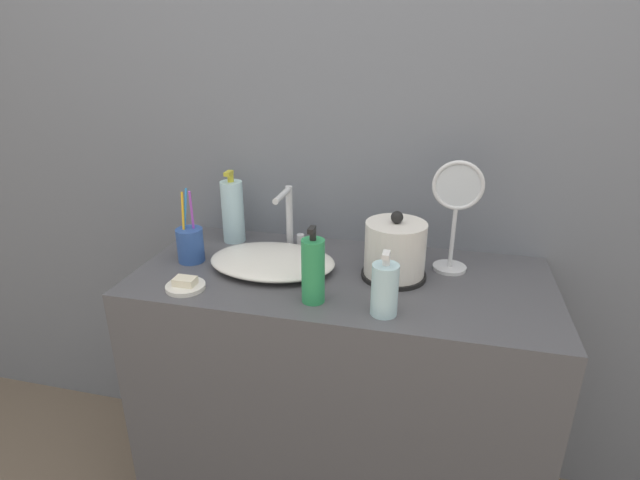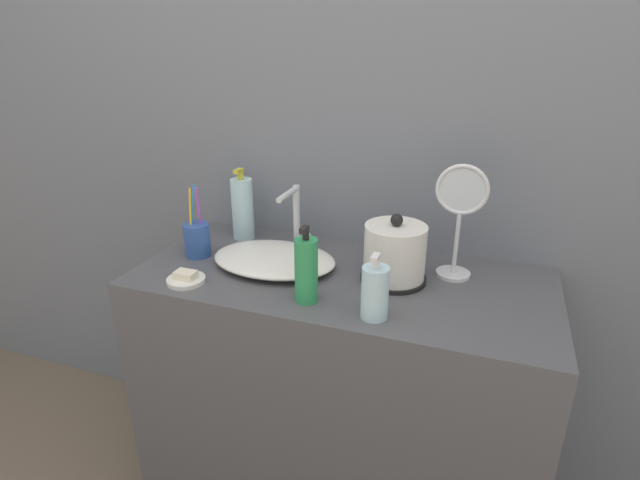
{
  "view_description": "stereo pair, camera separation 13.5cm",
  "coord_description": "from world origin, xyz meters",
  "px_view_note": "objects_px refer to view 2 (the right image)",
  "views": [
    {
      "loc": [
        0.24,
        -0.97,
        1.46
      ],
      "look_at": [
        -0.06,
        0.26,
        0.94
      ],
      "focal_mm": 28.0,
      "sensor_mm": 36.0,
      "label": 1
    },
    {
      "loc": [
        0.37,
        -0.93,
        1.46
      ],
      "look_at": [
        -0.06,
        0.26,
        0.94
      ],
      "focal_mm": 28.0,
      "sensor_mm": 36.0,
      "label": 2
    }
  ],
  "objects_px": {
    "electric_kettle": "(395,255)",
    "mouthwash_bottle": "(306,270)",
    "shampoo_bottle": "(375,292)",
    "vanity_mirror": "(460,213)",
    "lotion_bottle": "(243,208)",
    "faucet": "(296,214)",
    "toothbrush_cup": "(197,239)"
  },
  "relations": [
    {
      "from": "faucet",
      "to": "vanity_mirror",
      "type": "bearing_deg",
      "value": -5.26
    },
    {
      "from": "shampoo_bottle",
      "to": "vanity_mirror",
      "type": "height_order",
      "value": "vanity_mirror"
    },
    {
      "from": "toothbrush_cup",
      "to": "lotion_bottle",
      "type": "height_order",
      "value": "lotion_bottle"
    },
    {
      "from": "faucet",
      "to": "lotion_bottle",
      "type": "bearing_deg",
      "value": 176.29
    },
    {
      "from": "electric_kettle",
      "to": "lotion_bottle",
      "type": "xyz_separation_m",
      "value": [
        -0.53,
        0.14,
        0.03
      ]
    },
    {
      "from": "faucet",
      "to": "electric_kettle",
      "type": "bearing_deg",
      "value": -21.24
    },
    {
      "from": "faucet",
      "to": "vanity_mirror",
      "type": "xyz_separation_m",
      "value": [
        0.49,
        -0.05,
        0.07
      ]
    },
    {
      "from": "electric_kettle",
      "to": "mouthwash_bottle",
      "type": "bearing_deg",
      "value": -134.62
    },
    {
      "from": "toothbrush_cup",
      "to": "vanity_mirror",
      "type": "distance_m",
      "value": 0.77
    },
    {
      "from": "lotion_bottle",
      "to": "vanity_mirror",
      "type": "xyz_separation_m",
      "value": [
        0.68,
        -0.06,
        0.08
      ]
    },
    {
      "from": "lotion_bottle",
      "to": "shampoo_bottle",
      "type": "bearing_deg",
      "value": -33.49
    },
    {
      "from": "lotion_bottle",
      "to": "vanity_mirror",
      "type": "height_order",
      "value": "vanity_mirror"
    },
    {
      "from": "mouthwash_bottle",
      "to": "vanity_mirror",
      "type": "relative_size",
      "value": 0.64
    },
    {
      "from": "electric_kettle",
      "to": "toothbrush_cup",
      "type": "height_order",
      "value": "toothbrush_cup"
    },
    {
      "from": "faucet",
      "to": "electric_kettle",
      "type": "xyz_separation_m",
      "value": [
        0.34,
        -0.13,
        -0.04
      ]
    },
    {
      "from": "lotion_bottle",
      "to": "shampoo_bottle",
      "type": "distance_m",
      "value": 0.64
    },
    {
      "from": "shampoo_bottle",
      "to": "electric_kettle",
      "type": "bearing_deg",
      "value": 89.29
    },
    {
      "from": "faucet",
      "to": "lotion_bottle",
      "type": "distance_m",
      "value": 0.19
    },
    {
      "from": "lotion_bottle",
      "to": "mouthwash_bottle",
      "type": "distance_m",
      "value": 0.48
    },
    {
      "from": "toothbrush_cup",
      "to": "shampoo_bottle",
      "type": "height_order",
      "value": "toothbrush_cup"
    },
    {
      "from": "shampoo_bottle",
      "to": "faucet",
      "type": "bearing_deg",
      "value": 134.93
    },
    {
      "from": "shampoo_bottle",
      "to": "lotion_bottle",
      "type": "bearing_deg",
      "value": 146.51
    },
    {
      "from": "toothbrush_cup",
      "to": "mouthwash_bottle",
      "type": "bearing_deg",
      "value": -20.08
    },
    {
      "from": "toothbrush_cup",
      "to": "shampoo_bottle",
      "type": "xyz_separation_m",
      "value": [
        0.59,
        -0.17,
        0.01
      ]
    },
    {
      "from": "lotion_bottle",
      "to": "mouthwash_bottle",
      "type": "relative_size",
      "value": 1.16
    },
    {
      "from": "lotion_bottle",
      "to": "shampoo_bottle",
      "type": "height_order",
      "value": "lotion_bottle"
    },
    {
      "from": "toothbrush_cup",
      "to": "mouthwash_bottle",
      "type": "xyz_separation_m",
      "value": [
        0.41,
        -0.15,
        0.03
      ]
    },
    {
      "from": "faucet",
      "to": "toothbrush_cup",
      "type": "distance_m",
      "value": 0.31
    },
    {
      "from": "electric_kettle",
      "to": "shampoo_bottle",
      "type": "height_order",
      "value": "electric_kettle"
    },
    {
      "from": "toothbrush_cup",
      "to": "vanity_mirror",
      "type": "height_order",
      "value": "vanity_mirror"
    },
    {
      "from": "toothbrush_cup",
      "to": "shampoo_bottle",
      "type": "distance_m",
      "value": 0.62
    },
    {
      "from": "toothbrush_cup",
      "to": "faucet",
      "type": "bearing_deg",
      "value": 33.19
    }
  ]
}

